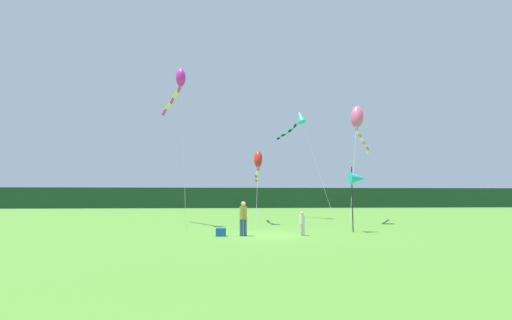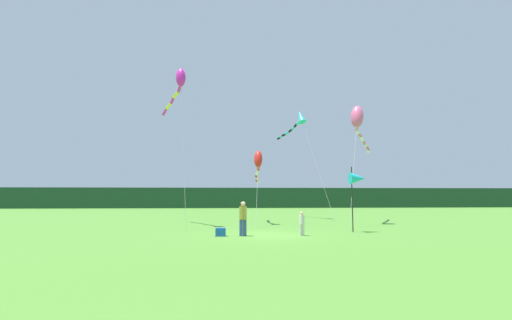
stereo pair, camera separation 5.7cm
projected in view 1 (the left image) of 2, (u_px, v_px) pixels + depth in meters
The scene contains 10 objects.
ground_plane at pixel (265, 235), 19.50m from camera, with size 120.00×120.00×0.00m, color #4C842D.
distant_treeline at pixel (237, 198), 64.31m from camera, with size 108.00×2.79×3.45m, color #1E4228.
person_adult at pixel (243, 217), 19.07m from camera, with size 0.39×0.39×1.76m.
person_child at pixel (302, 222), 19.23m from camera, with size 0.27×0.27×1.24m.
cooler_box at pixel (221, 232), 18.93m from camera, with size 0.52×0.41×0.41m, color #1959B2.
banner_flag_pole at pixel (358, 179), 21.35m from camera, with size 0.90×0.70×3.72m.
kite_rainbow at pixel (358, 120), 28.17m from camera, with size 4.87×8.79×8.97m.
kite_magenta at pixel (179, 83), 26.02m from camera, with size 2.81×6.91×10.88m.
kite_cyan at pixel (298, 120), 34.68m from camera, with size 3.53×8.18×10.07m.
kite_red at pixel (258, 164), 27.64m from camera, with size 0.95×7.36×5.47m.
Camera 1 is at (-2.12, -19.68, 2.04)m, focal length 26.04 mm.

